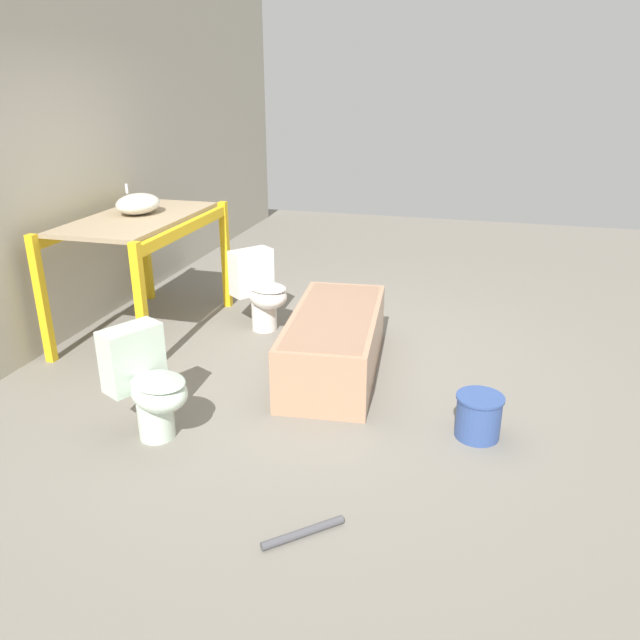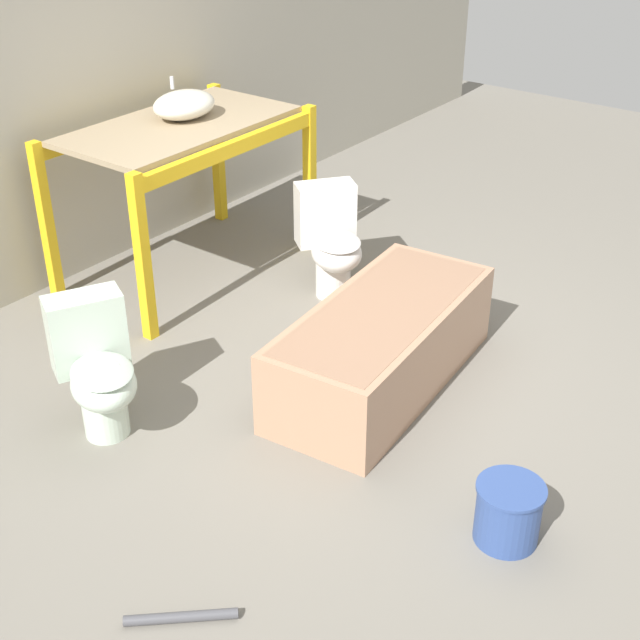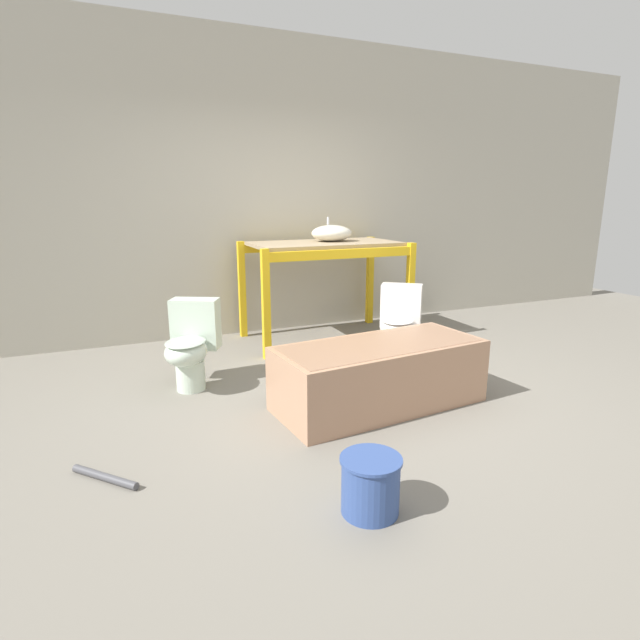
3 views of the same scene
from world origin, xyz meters
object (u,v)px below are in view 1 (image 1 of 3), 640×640
Objects in this scene: toilet_near at (148,383)px; bucket_white at (479,415)px; sink_basin at (138,204)px; bathtub_main at (334,339)px; toilet_far at (261,289)px.

toilet_near is 2.31× the size of bucket_white.
bucket_white is at bearing -111.16° from sink_basin.
sink_basin reaches higher than bucket_white.
bucket_white is at bearing -127.14° from bathtub_main.
toilet_near and toilet_far have the same top height.
bathtub_main is 1.12m from toilet_far.
toilet_far is (0.70, 0.86, 0.09)m from bathtub_main.
toilet_near is 1.00× the size of toilet_far.
toilet_near is at bearing -143.45° from toilet_far.
bathtub_main is 2.26× the size of toilet_near.
sink_basin is 3.35m from bucket_white.
bathtub_main is at bearing -91.22° from toilet_far.
bucket_white is (0.52, -2.03, -0.21)m from toilet_near.
sink_basin is 0.63× the size of toilet_near.
sink_basin is at bearing 70.61° from bathtub_main.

